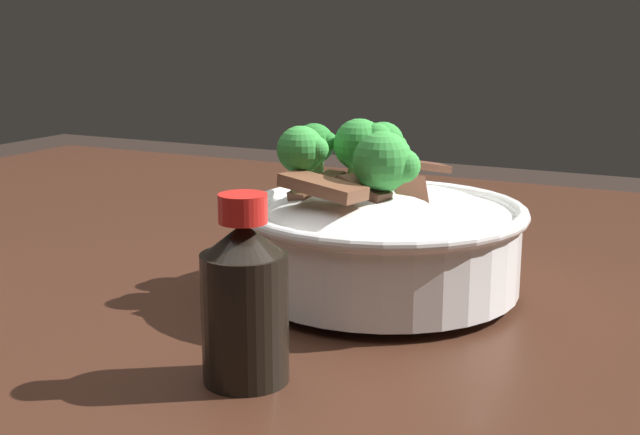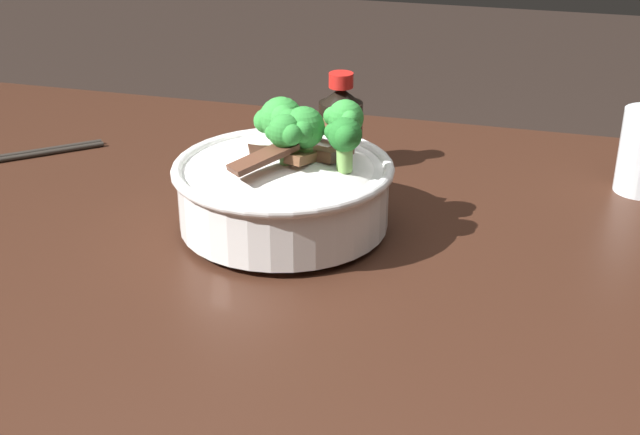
{
  "view_description": "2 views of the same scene",
  "coord_description": "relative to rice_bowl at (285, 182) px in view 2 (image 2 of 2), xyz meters",
  "views": [
    {
      "loc": [
        0.37,
        -0.71,
        0.99
      ],
      "look_at": [
        0.06,
        -0.09,
        0.83
      ],
      "focal_mm": 48.02,
      "sensor_mm": 36.0,
      "label": 1
    },
    {
      "loc": [
        -0.16,
        0.73,
        1.19
      ],
      "look_at": [
        0.06,
        -0.05,
        0.8
      ],
      "focal_mm": 48.84,
      "sensor_mm": 36.0,
      "label": 2
    }
  ],
  "objects": [
    {
      "name": "dining_table",
      "position": [
        -0.11,
        0.08,
        -0.17
      ],
      "size": [
        1.48,
        0.96,
        0.77
      ],
      "color": "#381E14",
      "rests_on": "ground"
    },
    {
      "name": "soy_sauce_bottle",
      "position": [
        -0.01,
        -0.2,
        -0.0
      ],
      "size": [
        0.06,
        0.06,
        0.12
      ],
      "color": "black",
      "rests_on": "dining_table"
    },
    {
      "name": "rice_bowl",
      "position": [
        0.0,
        0.0,
        0.0
      ],
      "size": [
        0.24,
        0.24,
        0.15
      ],
      "color": "white",
      "rests_on": "dining_table"
    },
    {
      "name": "chopsticks_pair",
      "position": [
        0.4,
        -0.11,
        -0.05
      ],
      "size": [
        0.18,
        0.16,
        0.01
      ],
      "color": "#28231E",
      "rests_on": "dining_table"
    }
  ]
}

